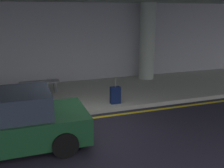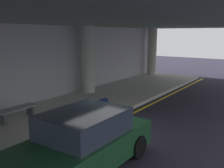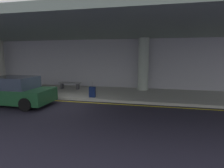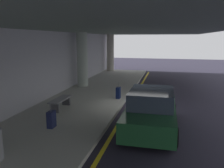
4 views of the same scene
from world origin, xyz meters
The scene contains 8 objects.
ground_plane centered at (0.00, 0.00, 0.00)m, with size 60.00×60.00×0.00m, color #24212F.
sidewalk centered at (0.00, 3.10, 0.07)m, with size 26.00×4.20×0.15m, color #AEAEA3.
lane_stripe_yellow centered at (0.00, 0.70, 0.00)m, with size 26.00×0.14×0.01m, color yellow.
support_column_center centered at (4.00, 4.54, 1.97)m, with size 0.74×0.74×3.65m, color #A7B2A5.
terminal_back_wall centered at (0.00, 5.35, 1.90)m, with size 26.00×0.30×3.80m, color #A9A8B2.
car_dark_green centered at (-2.41, -0.59, 0.71)m, with size 4.10×1.92×1.50m.
suitcase_upright_primary centered at (1.23, 1.44, 0.46)m, with size 0.36×0.22×0.90m.
bench_metal centered at (-1.26, 3.69, 0.50)m, with size 1.60×0.50×0.48m.
Camera 1 is at (-1.95, -7.33, 3.40)m, focal length 43.26 mm.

